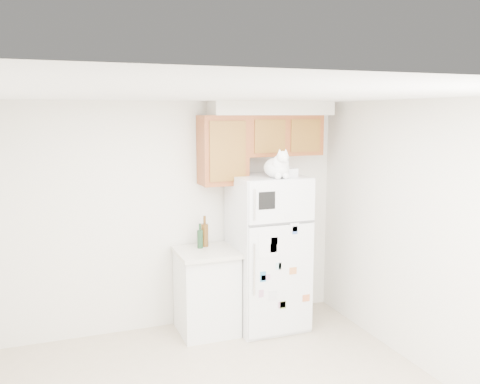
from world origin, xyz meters
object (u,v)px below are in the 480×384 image
base_counter (207,291)px  bottle_amber (205,231)px  cat (278,167)px  storage_box_front (290,173)px  refrigerator (268,252)px  storage_box_back (280,171)px  bottle_green (200,236)px

base_counter → bottle_amber: 0.65m
cat → storage_box_front: (0.16, 0.05, -0.07)m
cat → refrigerator: bearing=96.3°
storage_box_back → bottle_green: bearing=166.9°
refrigerator → storage_box_back: 0.91m
storage_box_front → bottle_green: (-0.91, 0.32, -0.69)m
base_counter → cat: (0.71, -0.27, 1.36)m
refrigerator → storage_box_front: size_ratio=11.33×
refrigerator → bottle_green: (-0.73, 0.17, 0.21)m
cat → bottle_amber: 1.08m
bottle_green → storage_box_back: bearing=-10.1°
cat → storage_box_front: cat is taller
bottle_amber → storage_box_front: bearing=-24.1°
base_counter → storage_box_front: (0.87, -0.22, 1.28)m
storage_box_back → bottle_amber: (-0.80, 0.21, -0.66)m
bottle_amber → cat: bearing=-31.8°
cat → bottle_amber: bearing=148.2°
refrigerator → bottle_green: size_ratio=6.24×
cat → storage_box_front: 0.18m
cat → storage_box_back: 0.26m
cat → bottle_green: 1.13m
storage_box_back → bottle_amber: size_ratio=0.53×
storage_box_front → bottle_amber: storage_box_front is taller
base_counter → bottle_amber: size_ratio=2.69×
base_counter → cat: bearing=-20.8°
base_counter → storage_box_back: 1.54m
bottle_green → base_counter: bearing=-68.7°
cat → storage_box_front: bearing=16.3°
cat → storage_box_front: size_ratio=3.02×
base_counter → storage_box_front: bearing=-14.4°
refrigerator → storage_box_front: storage_box_front is taller
cat → bottle_green: (-0.75, 0.37, -0.76)m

